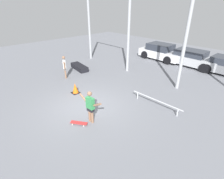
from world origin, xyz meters
The scene contains 10 objects.
ground_plane centered at (0.00, 0.00, 0.00)m, with size 36.00×36.00×0.00m, color slate.
skateboarder centered at (1.20, -0.59, 0.85)m, with size 1.35×0.22×1.53m.
skateboard centered at (0.96, -1.10, 0.06)m, with size 0.75×0.61×0.08m.
grind_box centered at (-4.94, 2.89, 0.19)m, with size 1.90×0.64×0.37m, color black.
grind_rail centered at (2.45, 2.60, 0.33)m, with size 2.88×0.13×0.41m.
canopy_support_left centered at (-4.44, 5.43, 3.49)m, with size 4.86×0.20×5.82m.
parked_car_white centered at (-2.09, 10.04, 0.69)m, with size 3.97×1.98×1.42m.
parked_car_silver centered at (0.76, 10.21, 0.65)m, with size 4.28×1.87×1.32m.
bystander centered at (-4.13, 1.20, 0.88)m, with size 0.64×0.40×1.59m.
traffic_cone centered at (-1.68, 0.43, 0.30)m, with size 0.43×0.43×0.62m.
Camera 1 is at (6.49, -4.30, 4.84)m, focal length 28.00 mm.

